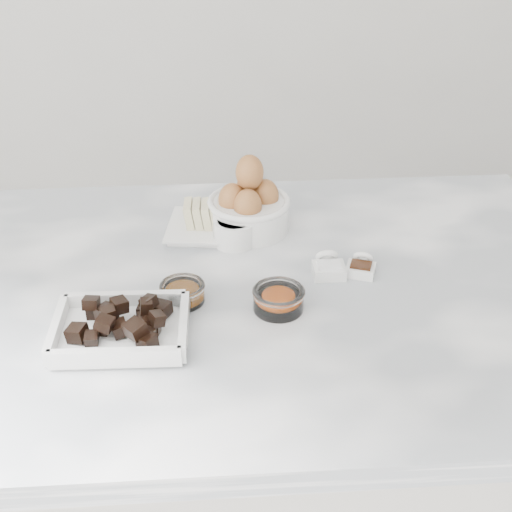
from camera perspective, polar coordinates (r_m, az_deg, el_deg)
The scene contains 10 objects.
cabinet at distance 1.51m, azimuth -0.71°, elevation -18.03°, with size 1.10×0.70×0.90m, color beige.
marble_slab at distance 1.20m, azimuth -0.85°, elevation -3.23°, with size 1.20×0.80×0.04m, color white.
chocolate_dish at distance 1.08m, azimuth -10.80°, elevation -5.53°, with size 0.20×0.16×0.05m.
butter_plate at distance 1.34m, azimuth -4.17°, elevation 2.77°, with size 0.16×0.16×0.06m.
sugar_ramekin at distance 1.30m, azimuth -1.71°, elevation 2.04°, with size 0.08×0.08×0.05m.
egg_bowl at distance 1.33m, azimuth -0.58°, elevation 4.04°, with size 0.16×0.16×0.15m.
honey_bowl at distance 1.15m, azimuth -5.90°, elevation -2.90°, with size 0.07×0.07×0.03m.
zest_bowl at distance 1.12m, azimuth 1.81°, elevation -3.41°, with size 0.08×0.08×0.04m.
vanilla_spoon at distance 1.23m, azimuth 8.42°, elevation -0.84°, with size 0.06×0.07×0.04m.
salt_spoon at distance 1.22m, azimuth 5.81°, elevation -0.85°, with size 0.05×0.07×0.04m.
Camera 1 is at (-0.05, -0.98, 1.60)m, focal length 50.00 mm.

